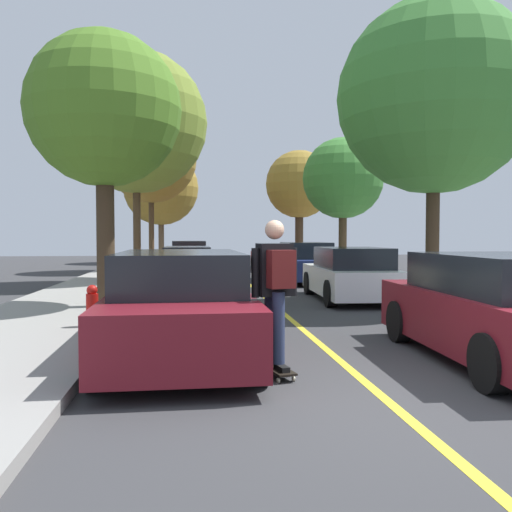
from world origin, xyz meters
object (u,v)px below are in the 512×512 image
object	(u,v)px
parked_car_left_far	(187,264)
parked_car_right_nearest	(503,309)
parked_car_left_farthest	(188,256)
street_tree_right_nearest	(434,98)
parked_car_right_far	(305,263)
fire_hydrant	(92,306)
parked_car_right_farthest	(276,257)
skateboarder	(276,284)
street_tree_left_near	(136,122)
street_tree_right_far	(299,185)
parked_car_left_near	(185,276)
street_tree_left_nearest	(104,111)
parked_car_left_nearest	(180,305)
street_tree_left_far	(151,157)
skateboard	(274,368)
street_tree_left_farthest	(161,188)
parked_car_right_near	(351,275)

from	to	relation	value
parked_car_left_far	parked_car_right_nearest	world-z (taller)	parked_car_right_nearest
parked_car_left_farthest	street_tree_right_nearest	xyz separation A→B (m)	(5.90, -13.62, 4.25)
parked_car_left_far	parked_car_right_nearest	size ratio (longest dim) A/B	1.06
parked_car_right_nearest	parked_car_right_far	distance (m)	12.31
parked_car_right_far	fire_hydrant	world-z (taller)	parked_car_right_far
street_tree_right_nearest	parked_car_right_nearest	bearing A→B (deg)	-106.50
parked_car_right_farthest	skateboarder	size ratio (longest dim) A/B	2.66
street_tree_right_nearest	street_tree_left_near	bearing A→B (deg)	140.45
parked_car_right_nearest	parked_car_right_far	size ratio (longest dim) A/B	0.91
parked_car_left_far	street_tree_right_far	distance (m)	11.28
parked_car_right_farthest	fire_hydrant	world-z (taller)	parked_car_right_farthest
parked_car_right_far	street_tree_left_near	xyz separation A→B (m)	(-5.90, -0.37, 4.79)
parked_car_left_near	street_tree_left_nearest	bearing A→B (deg)	-135.98
parked_car_left_near	parked_car_left_farthest	distance (m)	12.41
parked_car_right_farthest	parked_car_left_far	bearing A→B (deg)	-124.66
parked_car_left_near	street_tree_right_far	xyz separation A→B (m)	(5.90, 14.82, 3.73)
parked_car_left_nearest	street_tree_left_far	distance (m)	18.30
parked_car_left_far	skateboard	size ratio (longest dim) A/B	5.14
parked_car_left_nearest	skateboard	xyz separation A→B (m)	(1.14, -1.15, -0.62)
street_tree_left_nearest	street_tree_left_farthest	size ratio (longest dim) A/B	0.88
street_tree_left_nearest	street_tree_left_far	xyz separation A→B (m)	(0.00, 13.25, 0.93)
street_tree_right_nearest	street_tree_right_far	world-z (taller)	street_tree_right_nearest
street_tree_right_nearest	skateboard	world-z (taller)	street_tree_right_nearest
parked_car_right_nearest	skateboard	world-z (taller)	parked_car_right_nearest
parked_car_right_near	fire_hydrant	world-z (taller)	parked_car_right_near
parked_car_right_near	street_tree_left_farthest	distance (m)	20.95
parked_car_left_farthest	street_tree_left_far	size ratio (longest dim) A/B	0.56
parked_car_right_near	street_tree_right_far	world-z (taller)	street_tree_right_far
parked_car_left_farthest	parked_car_right_near	size ratio (longest dim) A/B	0.97
parked_car_right_near	fire_hydrant	bearing A→B (deg)	-144.09
street_tree_left_farthest	skateboard	size ratio (longest dim) A/B	7.71
parked_car_right_nearest	skateboard	size ratio (longest dim) A/B	4.85
parked_car_right_far	skateboard	world-z (taller)	parked_car_right_far
street_tree_left_near	parked_car_right_far	bearing A→B (deg)	3.61
parked_car_left_farthest	street_tree_left_farthest	bearing A→B (deg)	103.15
parked_car_left_nearest	parked_car_right_near	bearing A→B (deg)	54.50
street_tree_left_near	street_tree_right_far	size ratio (longest dim) A/B	1.27
parked_car_left_near	street_tree_left_farthest	distance (m)	20.06
parked_car_left_farthest	street_tree_right_nearest	distance (m)	15.44
skateboarder	street_tree_right_nearest	bearing A→B (deg)	51.63
parked_car_right_nearest	skateboard	bearing A→B (deg)	-174.54
skateboard	street_tree_left_nearest	bearing A→B (deg)	116.86
street_tree_right_far	parked_car_left_farthest	bearing A→B (deg)	-157.74
street_tree_left_far	street_tree_right_far	xyz separation A→B (m)	(7.58, 3.20, -0.87)
parked_car_left_far	street_tree_left_near	world-z (taller)	street_tree_left_near
parked_car_left_near	street_tree_right_nearest	bearing A→B (deg)	-11.60
parked_car_left_farthest	street_tree_left_nearest	distance (m)	14.59
street_tree_left_farthest	parked_car_right_near	bearing A→B (deg)	-73.35
parked_car_left_farthest	parked_car_right_near	xyz separation A→B (m)	(4.22, -12.52, -0.03)
fire_hydrant	parked_car_right_farthest	bearing A→B (deg)	70.69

